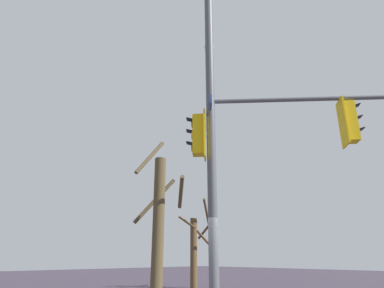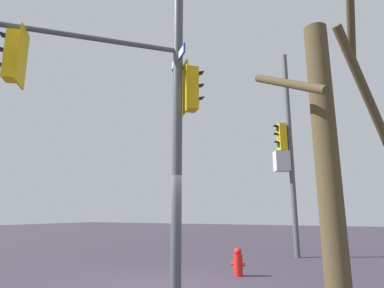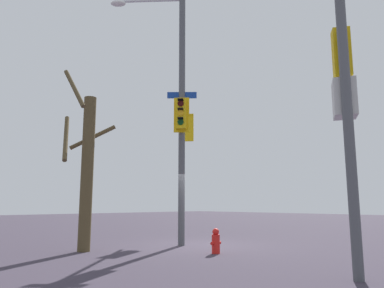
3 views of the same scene
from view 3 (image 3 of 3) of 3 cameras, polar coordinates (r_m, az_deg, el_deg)
The scene contains 5 objects.
ground_plane at distance 13.46m, azimuth 0.87°, elevation -15.41°, with size 80.00×80.00×0.00m, color #39313E.
main_signal_pole_assembly at distance 14.52m, azimuth -1.90°, elevation 5.83°, with size 6.04×4.25×9.77m.
secondary_pole_assembly at distance 8.61m, azimuth 22.46°, elevation 9.63°, with size 0.81×0.68×8.39m.
fire_hydrant at distance 11.29m, azimuth 3.70°, elevation -14.84°, with size 0.38×0.24×0.73m.
bare_tree_behind_pole at distance 12.20m, azimuth -16.11°, elevation -3.25°, with size 2.11×1.79×5.81m.
Camera 3 is at (9.41, 9.52, 1.47)m, focal length 34.46 mm.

